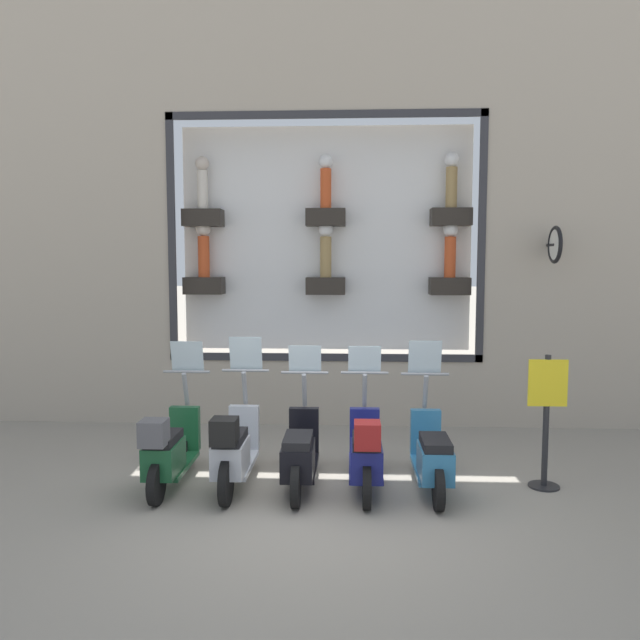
{
  "coord_description": "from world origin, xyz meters",
  "views": [
    {
      "loc": [
        -6.54,
        -0.41,
        2.67
      ],
      "look_at": [
        2.0,
        0.01,
        1.86
      ],
      "focal_mm": 35.0,
      "sensor_mm": 36.0,
      "label": 1
    }
  ],
  "objects_px": {
    "scooter_teal_0": "(432,456)",
    "scooter_green_4": "(169,450)",
    "scooter_black_2": "(300,454)",
    "shop_sign_post": "(546,417)",
    "scooter_silver_3": "(234,449)",
    "scooter_navy_1": "(366,453)"
  },
  "relations": [
    {
      "from": "scooter_navy_1",
      "to": "scooter_silver_3",
      "type": "relative_size",
      "value": 1.0
    },
    {
      "from": "scooter_black_2",
      "to": "scooter_silver_3",
      "type": "bearing_deg",
      "value": 94.03
    },
    {
      "from": "scooter_silver_3",
      "to": "scooter_green_4",
      "type": "xyz_separation_m",
      "value": [
        -0.01,
        0.77,
        -0.02
      ]
    },
    {
      "from": "scooter_navy_1",
      "to": "scooter_black_2",
      "type": "distance_m",
      "value": 0.77
    },
    {
      "from": "scooter_black_2",
      "to": "scooter_silver_3",
      "type": "relative_size",
      "value": 1.0
    },
    {
      "from": "scooter_teal_0",
      "to": "scooter_green_4",
      "type": "height_order",
      "value": "scooter_teal_0"
    },
    {
      "from": "scooter_black_2",
      "to": "scooter_green_4",
      "type": "bearing_deg",
      "value": 92.35
    },
    {
      "from": "scooter_black_2",
      "to": "shop_sign_post",
      "type": "xyz_separation_m",
      "value": [
        0.18,
        -2.88,
        0.43
      ]
    },
    {
      "from": "scooter_teal_0",
      "to": "shop_sign_post",
      "type": "xyz_separation_m",
      "value": [
        0.18,
        -1.35,
        0.43
      ]
    },
    {
      "from": "scooter_silver_3",
      "to": "scooter_green_4",
      "type": "bearing_deg",
      "value": 90.66
    },
    {
      "from": "scooter_teal_0",
      "to": "scooter_silver_3",
      "type": "xyz_separation_m",
      "value": [
        -0.06,
        2.3,
        0.06
      ]
    },
    {
      "from": "scooter_teal_0",
      "to": "scooter_navy_1",
      "type": "height_order",
      "value": "scooter_teal_0"
    },
    {
      "from": "scooter_teal_0",
      "to": "scooter_black_2",
      "type": "distance_m",
      "value": 1.53
    },
    {
      "from": "scooter_green_4",
      "to": "shop_sign_post",
      "type": "height_order",
      "value": "scooter_green_4"
    },
    {
      "from": "shop_sign_post",
      "to": "scooter_teal_0",
      "type": "bearing_deg",
      "value": 97.75
    },
    {
      "from": "scooter_silver_3",
      "to": "scooter_black_2",
      "type": "bearing_deg",
      "value": -85.97
    },
    {
      "from": "scooter_silver_3",
      "to": "scooter_green_4",
      "type": "relative_size",
      "value": 1.01
    },
    {
      "from": "scooter_black_2",
      "to": "scooter_green_4",
      "type": "xyz_separation_m",
      "value": [
        -0.06,
        1.53,
        0.04
      ]
    },
    {
      "from": "scooter_navy_1",
      "to": "scooter_black_2",
      "type": "bearing_deg",
      "value": 85.38
    },
    {
      "from": "scooter_teal_0",
      "to": "scooter_green_4",
      "type": "relative_size",
      "value": 1.0
    },
    {
      "from": "scooter_silver_3",
      "to": "scooter_teal_0",
      "type": "bearing_deg",
      "value": -88.62
    },
    {
      "from": "scooter_navy_1",
      "to": "scooter_green_4",
      "type": "relative_size",
      "value": 1.0
    }
  ]
}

